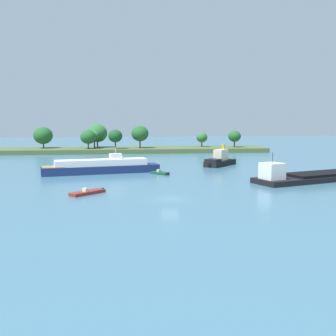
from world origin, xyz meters
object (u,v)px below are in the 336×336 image
at_px(white_riverboat, 101,167).
at_px(small_motorboat, 88,192).
at_px(tugboat, 220,160).
at_px(fishing_skiff, 160,173).
at_px(cargo_barge, 332,175).

distance_m(white_riverboat, small_motorboat, 23.98).
distance_m(tugboat, small_motorboat, 44.94).
relative_size(small_motorboat, fishing_skiff, 1.40).
relative_size(cargo_barge, tugboat, 3.48).
height_order(cargo_barge, tugboat, cargo_barge).
relative_size(cargo_barge, small_motorboat, 6.63).
distance_m(white_riverboat, tugboat, 29.68).
xyz_separation_m(white_riverboat, cargo_barge, (43.28, -13.77, -0.54)).
xyz_separation_m(cargo_barge, fishing_skiff, (-31.38, 10.55, -0.53)).
bearing_deg(small_motorboat, fishing_skiff, 57.80).
relative_size(white_riverboat, tugboat, 2.41).
relative_size(cargo_barge, fishing_skiff, 9.31).
distance_m(cargo_barge, fishing_skiff, 33.11).
relative_size(white_riverboat, fishing_skiff, 6.45).
xyz_separation_m(white_riverboat, fishing_skiff, (11.90, -3.22, -1.07)).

